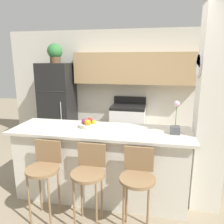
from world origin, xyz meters
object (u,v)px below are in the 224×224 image
refrigerator (58,103)px  fruit_bowl (89,124)px  bar_stool_mid (89,174)px  bar_stool_right (138,179)px  stove_range (128,125)px  potted_plant_on_fridge (55,53)px  bar_stool_left (44,169)px  orchid_vase (175,124)px

refrigerator → fruit_bowl: 2.28m
bar_stool_mid → fruit_bowl: fruit_bowl is taller
refrigerator → bar_stool_right: refrigerator is taller
bar_stool_mid → refrigerator: bearing=121.1°
stove_range → bar_stool_right: bearing=-80.7°
bar_stool_mid → potted_plant_on_fridge: bearing=121.1°
bar_stool_left → potted_plant_on_fridge: 3.00m
bar_stool_mid → orchid_vase: (0.96, 0.55, 0.48)m
bar_stool_right → fruit_bowl: bearing=139.7°
bar_stool_left → bar_stool_right: bearing=0.0°
bar_stool_left → orchid_vase: orchid_vase is taller
bar_stool_right → orchid_vase: bearing=53.5°
potted_plant_on_fridge → orchid_vase: (2.45, -1.92, -0.93)m
stove_range → bar_stool_right: (0.41, -2.52, 0.18)m
bar_stool_mid → bar_stool_right: bearing=0.0°
refrigerator → stove_range: (1.63, 0.05, -0.45)m
refrigerator → bar_stool_left: 2.66m
bar_stool_mid → stove_range: bearing=86.9°
bar_stool_right → stove_range: bearing=99.3°
bar_stool_mid → bar_stool_right: (0.55, 0.00, 0.00)m
refrigerator → orchid_vase: bearing=-38.1°
bar_stool_right → potted_plant_on_fridge: potted_plant_on_fridge is taller
orchid_vase → fruit_bowl: size_ratio=1.53×
refrigerator → potted_plant_on_fridge: (-0.00, 0.00, 1.13)m
refrigerator → bar_stool_mid: refrigerator is taller
stove_range → fruit_bowl: (-0.32, -1.91, 0.57)m
refrigerator → bar_stool_left: size_ratio=1.91×
bar_stool_left → fruit_bowl: (0.37, 0.62, 0.39)m
fruit_bowl → bar_stool_right: bearing=-40.3°
refrigerator → stove_range: refrigerator is taller
bar_stool_left → orchid_vase: (1.50, 0.55, 0.48)m
bar_stool_left → bar_stool_right: 1.09m
stove_range → refrigerator: bearing=-178.3°
orchid_vase → fruit_bowl: (-1.14, 0.06, -0.08)m
potted_plant_on_fridge → fruit_bowl: bearing=-54.7°
stove_range → bar_stool_right: 2.56m
potted_plant_on_fridge → refrigerator: bearing=-62.6°
bar_stool_right → potted_plant_on_fridge: 3.50m
refrigerator → bar_stool_right: size_ratio=1.91×
refrigerator → potted_plant_on_fridge: 1.13m
fruit_bowl → stove_range: bearing=80.6°
refrigerator → stove_range: size_ratio=1.70×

